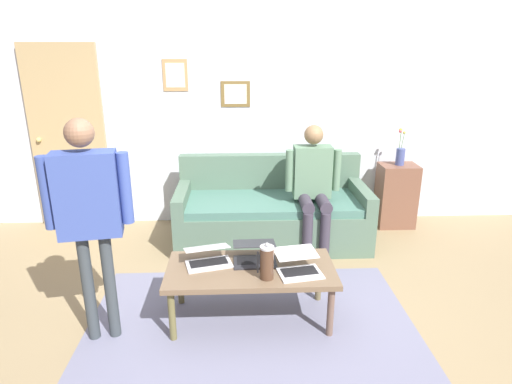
{
  "coord_description": "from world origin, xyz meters",
  "views": [
    {
      "loc": [
        0.2,
        2.78,
        2.0
      ],
      "look_at": [
        0.05,
        -0.8,
        0.8
      ],
      "focal_mm": 30.42,
      "sensor_mm": 36.0,
      "label": 1
    }
  ],
  "objects_px": {
    "couch": "(272,214)",
    "laptop_center": "(208,258)",
    "side_shelf": "(396,195)",
    "laptop_left": "(255,255)",
    "person_standing": "(89,205)",
    "laptop_right": "(298,266)",
    "flower_vase": "(400,155)",
    "coffee_table": "(251,273)",
    "french_press": "(267,262)",
    "interior_door": "(68,138)",
    "person_seated": "(313,182)"
  },
  "relations": [
    {
      "from": "couch",
      "to": "laptop_center",
      "type": "xyz_separation_m",
      "value": [
        0.59,
        1.34,
        0.17
      ]
    },
    {
      "from": "interior_door",
      "to": "side_shelf",
      "type": "bearing_deg",
      "value": 176.67
    },
    {
      "from": "couch",
      "to": "flower_vase",
      "type": "relative_size",
      "value": 4.79
    },
    {
      "from": "laptop_left",
      "to": "person_standing",
      "type": "distance_m",
      "value": 1.26
    },
    {
      "from": "flower_vase",
      "to": "person_seated",
      "type": "bearing_deg",
      "value": 28.52
    },
    {
      "from": "couch",
      "to": "laptop_left",
      "type": "distance_m",
      "value": 1.35
    },
    {
      "from": "side_shelf",
      "to": "person_seated",
      "type": "relative_size",
      "value": 0.57
    },
    {
      "from": "laptop_center",
      "to": "side_shelf",
      "type": "distance_m",
      "value": 2.68
    },
    {
      "from": "laptop_center",
      "to": "flower_vase",
      "type": "bearing_deg",
      "value": -140.42
    },
    {
      "from": "laptop_center",
      "to": "flower_vase",
      "type": "height_order",
      "value": "flower_vase"
    },
    {
      "from": "laptop_center",
      "to": "french_press",
      "type": "height_order",
      "value": "french_press"
    },
    {
      "from": "laptop_center",
      "to": "flower_vase",
      "type": "distance_m",
      "value": 2.7
    },
    {
      "from": "french_press",
      "to": "side_shelf",
      "type": "height_order",
      "value": "side_shelf"
    },
    {
      "from": "coffee_table",
      "to": "flower_vase",
      "type": "xyz_separation_m",
      "value": [
        -1.74,
        -1.79,
        0.46
      ]
    },
    {
      "from": "french_press",
      "to": "person_standing",
      "type": "xyz_separation_m",
      "value": [
        1.17,
        0.02,
        0.45
      ]
    },
    {
      "from": "side_shelf",
      "to": "person_standing",
      "type": "height_order",
      "value": "person_standing"
    },
    {
      "from": "laptop_left",
      "to": "french_press",
      "type": "bearing_deg",
      "value": 105.52
    },
    {
      "from": "french_press",
      "to": "person_seated",
      "type": "distance_m",
      "value": 1.48
    },
    {
      "from": "laptop_center",
      "to": "interior_door",
      "type": "bearing_deg",
      "value": -49.1
    },
    {
      "from": "laptop_right",
      "to": "flower_vase",
      "type": "relative_size",
      "value": 0.91
    },
    {
      "from": "coffee_table",
      "to": "person_standing",
      "type": "height_order",
      "value": "person_standing"
    },
    {
      "from": "laptop_left",
      "to": "flower_vase",
      "type": "relative_size",
      "value": 0.8
    },
    {
      "from": "person_standing",
      "to": "side_shelf",
      "type": "bearing_deg",
      "value": -145.05
    },
    {
      "from": "side_shelf",
      "to": "flower_vase",
      "type": "height_order",
      "value": "flower_vase"
    },
    {
      "from": "laptop_right",
      "to": "person_standing",
      "type": "height_order",
      "value": "person_standing"
    },
    {
      "from": "coffee_table",
      "to": "couch",
      "type": "bearing_deg",
      "value": -100.67
    },
    {
      "from": "laptop_right",
      "to": "side_shelf",
      "type": "xyz_separation_m",
      "value": [
        -1.39,
        -1.86,
        -0.12
      ]
    },
    {
      "from": "side_shelf",
      "to": "interior_door",
      "type": "bearing_deg",
      "value": -3.33
    },
    {
      "from": "interior_door",
      "to": "laptop_right",
      "type": "distance_m",
      "value": 3.17
    },
    {
      "from": "laptop_left",
      "to": "couch",
      "type": "bearing_deg",
      "value": -100.11
    },
    {
      "from": "person_standing",
      "to": "laptop_left",
      "type": "bearing_deg",
      "value": -165.46
    },
    {
      "from": "couch",
      "to": "person_standing",
      "type": "height_order",
      "value": "person_standing"
    },
    {
      "from": "laptop_center",
      "to": "french_press",
      "type": "bearing_deg",
      "value": 150.41
    },
    {
      "from": "couch",
      "to": "coffee_table",
      "type": "xyz_separation_m",
      "value": [
        0.27,
        1.43,
        0.09
      ]
    },
    {
      "from": "french_press",
      "to": "flower_vase",
      "type": "height_order",
      "value": "flower_vase"
    },
    {
      "from": "french_press",
      "to": "person_seated",
      "type": "xyz_separation_m",
      "value": [
        -0.55,
        -1.36,
        0.17
      ]
    },
    {
      "from": "laptop_center",
      "to": "person_standing",
      "type": "height_order",
      "value": "person_standing"
    },
    {
      "from": "french_press",
      "to": "person_seated",
      "type": "height_order",
      "value": "person_seated"
    },
    {
      "from": "french_press",
      "to": "person_seated",
      "type": "bearing_deg",
      "value": -112.1
    },
    {
      "from": "laptop_right",
      "to": "flower_vase",
      "type": "bearing_deg",
      "value": -126.85
    },
    {
      "from": "french_press",
      "to": "laptop_center",
      "type": "bearing_deg",
      "value": -29.59
    },
    {
      "from": "laptop_left",
      "to": "flower_vase",
      "type": "xyz_separation_m",
      "value": [
        -1.71,
        -1.68,
        0.37
      ]
    },
    {
      "from": "coffee_table",
      "to": "french_press",
      "type": "relative_size",
      "value": 4.53
    },
    {
      "from": "couch",
      "to": "side_shelf",
      "type": "relative_size",
      "value": 2.71
    },
    {
      "from": "laptop_left",
      "to": "laptop_center",
      "type": "bearing_deg",
      "value": 4.13
    },
    {
      "from": "laptop_center",
      "to": "laptop_right",
      "type": "height_order",
      "value": "laptop_center"
    },
    {
      "from": "laptop_center",
      "to": "person_standing",
      "type": "bearing_deg",
      "value": 19.2
    },
    {
      "from": "person_standing",
      "to": "person_seated",
      "type": "xyz_separation_m",
      "value": [
        -1.73,
        -1.38,
        -0.29
      ]
    },
    {
      "from": "couch",
      "to": "laptop_center",
      "type": "relative_size",
      "value": 5.04
    },
    {
      "from": "person_seated",
      "to": "couch",
      "type": "bearing_deg",
      "value": -29.98
    }
  ]
}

